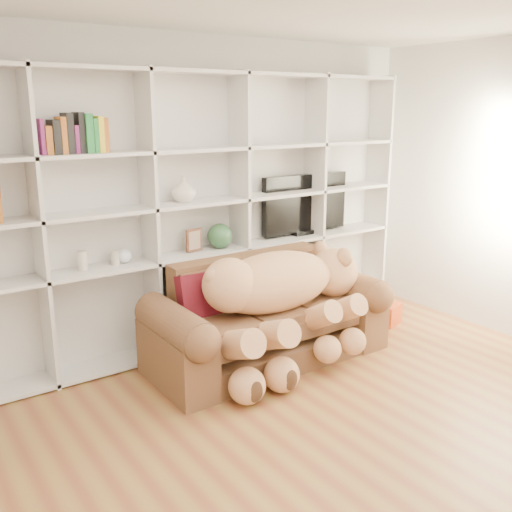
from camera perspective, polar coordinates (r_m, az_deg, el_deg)
floor at (r=3.71m, az=13.30°, el=-20.23°), size 5.00×5.00×0.00m
wall_back at (r=5.09m, az=-7.10°, el=6.17°), size 5.00×0.02×2.70m
bookshelf at (r=4.87m, az=-8.83°, el=5.19°), size 4.43×0.35×2.40m
sofa at (r=4.87m, az=1.02°, el=-6.67°), size 2.04×0.88×0.86m
teddy_bear at (r=4.66m, az=2.57°, el=-3.90°), size 1.67×0.88×0.97m
throw_pillow at (r=4.60m, az=-5.49°, el=-4.01°), size 0.38×0.22×0.40m
gift_box at (r=5.84m, az=12.84°, el=-5.62°), size 0.32×0.31×0.21m
tv at (r=5.69m, az=4.91°, el=5.15°), size 1.00×0.18×0.59m
picture_frame at (r=4.98m, az=-6.23°, el=1.59°), size 0.16×0.05×0.20m
green_vase at (r=5.11m, az=-3.63°, el=2.02°), size 0.22×0.22×0.22m
figurine_tall at (r=4.62m, az=-17.01°, el=-0.44°), size 0.08×0.08×0.15m
figurine_short at (r=4.70m, az=-13.90°, el=-0.17°), size 0.08×0.08×0.12m
snow_globe at (r=4.73m, az=-12.99°, el=-0.01°), size 0.11×0.11×0.11m
shelf_vase at (r=4.86m, az=-7.25°, el=6.62°), size 0.23×0.23×0.22m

